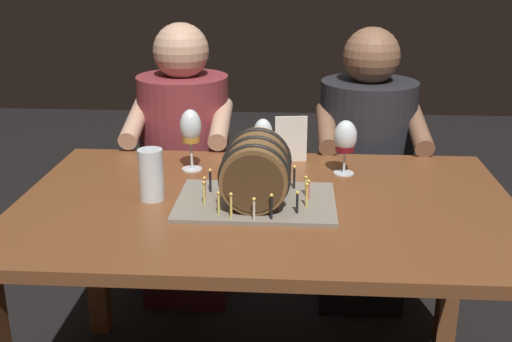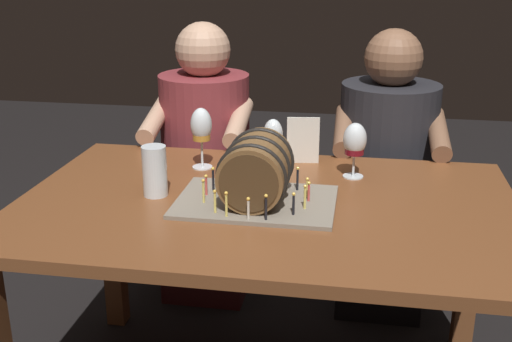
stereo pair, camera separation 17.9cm
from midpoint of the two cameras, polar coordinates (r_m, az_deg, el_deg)
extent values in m
cube|color=brown|center=(1.85, 3.70, -3.27)|extent=(1.45, 0.93, 0.03)
cube|color=brown|center=(2.51, -10.82, -6.44)|extent=(0.07, 0.07, 0.70)
cube|color=brown|center=(2.42, 20.71, -8.48)|extent=(0.07, 0.07, 0.70)
cube|color=gray|center=(1.82, 2.81, -2.84)|extent=(0.46, 0.32, 0.01)
cylinder|color=brown|center=(1.79, 2.86, 0.09)|extent=(0.19, 0.23, 0.19)
cylinder|color=#46301B|center=(1.68, 2.36, -1.23)|extent=(0.16, 0.00, 0.16)
cylinder|color=#46301B|center=(1.90, 3.31, 1.25)|extent=(0.16, 0.00, 0.16)
torus|color=black|center=(1.71, 2.54, -0.77)|extent=(0.20, 0.01, 0.20)
torus|color=black|center=(1.79, 2.86, 0.09)|extent=(0.20, 0.01, 0.20)
torus|color=black|center=(1.86, 3.17, 0.88)|extent=(0.20, 0.01, 0.20)
cylinder|color=#D64C47|center=(1.82, 7.60, -2.04)|extent=(0.01, 0.01, 0.05)
sphere|color=#F9C64C|center=(1.81, 7.64, -1.14)|extent=(0.01, 0.01, 0.01)
cylinder|color=#EAD666|center=(1.84, 7.41, -1.68)|extent=(0.01, 0.01, 0.05)
sphere|color=#F9C64C|center=(1.83, 7.46, -0.78)|extent=(0.01, 0.01, 0.01)
cylinder|color=black|center=(1.89, 6.47, -0.87)|extent=(0.01, 0.01, 0.06)
sphere|color=#F9C64C|center=(1.88, 6.51, 0.20)|extent=(0.01, 0.01, 0.01)
cylinder|color=black|center=(1.92, 5.30, -0.52)|extent=(0.01, 0.01, 0.06)
sphere|color=#F9C64C|center=(1.91, 5.33, 0.52)|extent=(0.01, 0.01, 0.01)
cylinder|color=black|center=(1.94, 3.00, -0.44)|extent=(0.01, 0.01, 0.05)
sphere|color=#F9C64C|center=(1.93, 3.02, 0.41)|extent=(0.01, 0.01, 0.01)
cylinder|color=black|center=(1.94, 1.69, -0.33)|extent=(0.01, 0.01, 0.06)
sphere|color=#F9C64C|center=(1.93, 1.70, 0.64)|extent=(0.01, 0.01, 0.01)
cylinder|color=silver|center=(1.92, 0.14, -0.45)|extent=(0.01, 0.01, 0.06)
sphere|color=#F9C64C|center=(1.91, 0.14, 0.61)|extent=(0.01, 0.01, 0.01)
cylinder|color=black|center=(1.88, -1.18, -0.90)|extent=(0.01, 0.01, 0.06)
sphere|color=#F9C64C|center=(1.87, -1.18, 0.17)|extent=(0.01, 0.01, 0.01)
cylinder|color=#D64C47|center=(1.85, -1.76, -1.46)|extent=(0.01, 0.01, 0.05)
sphere|color=#F9C64C|center=(1.83, -1.77, -0.52)|extent=(0.01, 0.01, 0.01)
cylinder|color=#EAD666|center=(1.79, -1.91, -2.01)|extent=(0.01, 0.01, 0.06)
sphere|color=#F9C64C|center=(1.78, -1.93, -0.93)|extent=(0.01, 0.01, 0.01)
cylinder|color=#EAD666|center=(1.72, -0.75, -2.97)|extent=(0.01, 0.01, 0.06)
sphere|color=#F9C64C|center=(1.71, -0.76, -1.90)|extent=(0.01, 0.01, 0.01)
cylinder|color=#EAD666|center=(1.70, 0.32, -3.22)|extent=(0.01, 0.01, 0.06)
sphere|color=#F9C64C|center=(1.68, 0.32, -2.07)|extent=(0.01, 0.01, 0.01)
cylinder|color=silver|center=(1.68, 2.36, -3.62)|extent=(0.01, 0.01, 0.05)
sphere|color=#F9C64C|center=(1.67, 2.37, -2.59)|extent=(0.01, 0.01, 0.01)
cylinder|color=black|center=(1.68, 3.96, -3.48)|extent=(0.01, 0.01, 0.06)
sphere|color=#F9C64C|center=(1.67, 3.98, -2.30)|extent=(0.01, 0.01, 0.01)
cylinder|color=black|center=(1.72, 6.39, -3.16)|extent=(0.01, 0.01, 0.05)
sphere|color=#F9C64C|center=(1.71, 6.43, -2.14)|extent=(0.01, 0.01, 0.01)
cylinder|color=#EAD666|center=(1.76, 7.35, -2.53)|extent=(0.01, 0.01, 0.06)
sphere|color=#F9C64C|center=(1.75, 7.40, -1.44)|extent=(0.01, 0.01, 0.01)
cylinder|color=white|center=(2.12, 3.94, 0.24)|extent=(0.06, 0.06, 0.00)
cylinder|color=white|center=(2.11, 3.96, 1.15)|extent=(0.01, 0.01, 0.07)
ellipsoid|color=white|center=(2.08, 4.01, 3.33)|extent=(0.06, 0.06, 0.10)
cylinder|color=white|center=(2.07, 11.20, -0.52)|extent=(0.07, 0.07, 0.00)
cylinder|color=white|center=(2.06, 11.26, 0.45)|extent=(0.01, 0.01, 0.07)
ellipsoid|color=white|center=(2.04, 11.42, 2.79)|extent=(0.07, 0.07, 0.11)
cylinder|color=maroon|center=(2.04, 11.36, 1.97)|extent=(0.06, 0.06, 0.04)
cylinder|color=white|center=(2.12, -2.46, 0.33)|extent=(0.07, 0.07, 0.00)
cylinder|color=white|center=(2.11, -2.48, 1.52)|extent=(0.01, 0.01, 0.09)
ellipsoid|color=white|center=(2.08, -2.52, 4.17)|extent=(0.07, 0.07, 0.11)
cylinder|color=#C6842D|center=(2.09, -2.51, 3.31)|extent=(0.06, 0.06, 0.04)
cylinder|color=white|center=(1.87, -6.44, -0.05)|extent=(0.07, 0.07, 0.15)
cylinder|color=#C6842D|center=(1.88, -6.42, -0.58)|extent=(0.07, 0.07, 0.12)
cylinder|color=white|center=(1.86, -6.50, 1.28)|extent=(0.07, 0.07, 0.01)
cube|color=silver|center=(2.16, 6.63, 2.73)|extent=(0.11, 0.02, 0.16)
cube|color=#4C1B1E|center=(2.75, -2.48, -6.52)|extent=(0.34, 0.32, 0.45)
cylinder|color=maroon|center=(2.58, -2.63, 3.10)|extent=(0.37, 0.37, 0.51)
sphere|color=tan|center=(2.51, -2.75, 10.84)|extent=(0.22, 0.22, 0.22)
cylinder|color=tan|center=(2.40, 0.55, 4.41)|extent=(0.08, 0.31, 0.14)
cylinder|color=tan|center=(2.47, -6.99, 4.66)|extent=(0.08, 0.31, 0.14)
cube|color=black|center=(2.71, 12.96, -7.50)|extent=(0.34, 0.32, 0.45)
cylinder|color=#232328|center=(2.53, 13.75, 2.10)|extent=(0.38, 0.38, 0.50)
sphere|color=brown|center=(2.46, 14.39, 9.83)|extent=(0.22, 0.22, 0.22)
cylinder|color=brown|center=(2.40, 18.19, 3.20)|extent=(0.08, 0.31, 0.14)
cylinder|color=brown|center=(2.37, 10.10, 3.66)|extent=(0.08, 0.31, 0.14)
camera|label=1|loc=(0.09, -87.14, 1.00)|focal=44.35mm
camera|label=2|loc=(0.09, 92.86, -1.00)|focal=44.35mm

